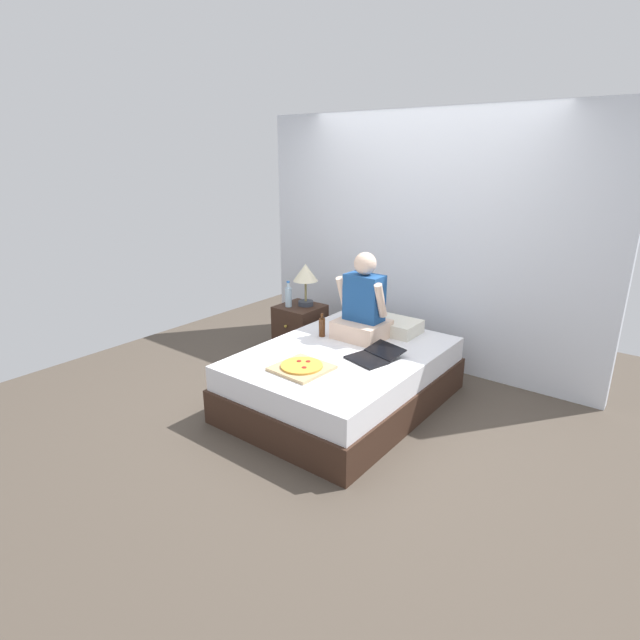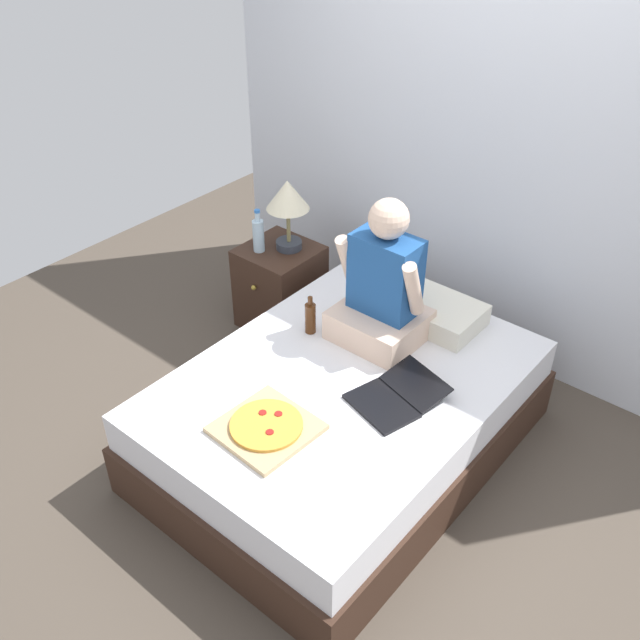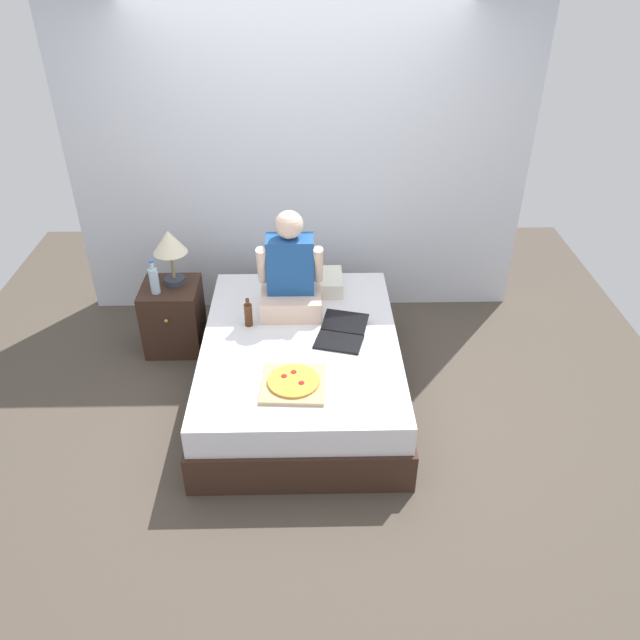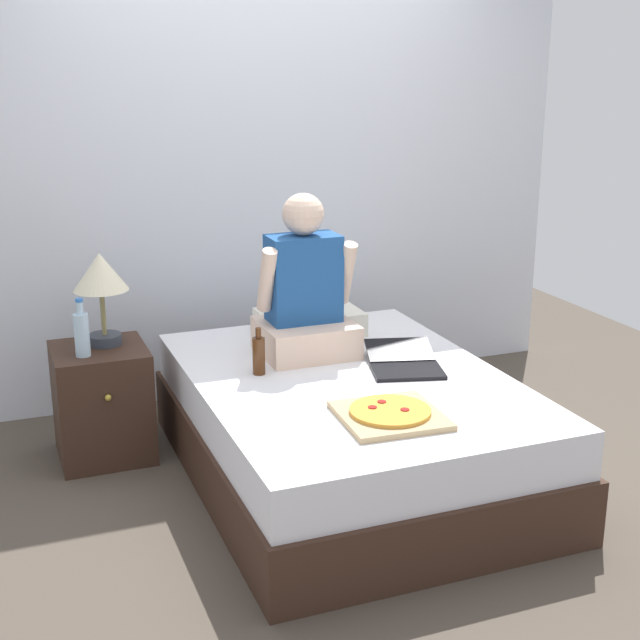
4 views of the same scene
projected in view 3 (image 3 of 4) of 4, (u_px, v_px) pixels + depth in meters
name	position (u px, v px, depth m)	size (l,w,h in m)	color
ground_plane	(301.00, 393.00, 4.62)	(5.69, 5.69, 0.00)	#4C4238
wall_back	(300.00, 169.00, 5.04)	(3.69, 0.12, 2.50)	silver
bed	(301.00, 367.00, 4.49)	(1.40, 1.92, 0.50)	#382319
nightstand_left	(173.00, 316.00, 4.99)	(0.44, 0.47, 0.55)	#382319
lamp_on_left_nightstand	(170.00, 246.00, 4.70)	(0.26, 0.26, 0.45)	#333842
water_bottle	(154.00, 280.00, 4.70)	(0.07, 0.07, 0.28)	silver
pillow	(309.00, 282.00, 4.89)	(0.52, 0.34, 0.12)	silver
person_seated	(290.00, 275.00, 4.52)	(0.47, 0.40, 0.78)	beige
laptop	(341.00, 335.00, 4.35)	(0.41, 0.48, 0.07)	black
pizza_box	(294.00, 383.00, 3.91)	(0.42, 0.42, 0.05)	tan
beer_bottle_on_bed	(248.00, 314.00, 4.44)	(0.06, 0.06, 0.22)	#4C2811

